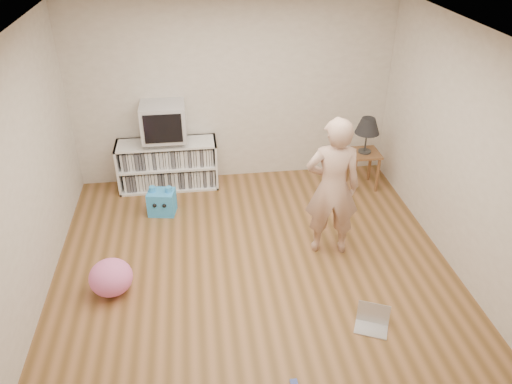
{
  "coord_description": "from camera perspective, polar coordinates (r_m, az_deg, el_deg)",
  "views": [
    {
      "loc": [
        -0.56,
        -4.42,
        3.67
      ],
      "look_at": [
        0.08,
        0.4,
        0.77
      ],
      "focal_mm": 35.0,
      "sensor_mm": 36.0,
      "label": 1
    }
  ],
  "objects": [
    {
      "name": "laptop",
      "position": [
        5.2,
        13.14,
        -14.15
      ],
      "size": [
        0.39,
        0.36,
        0.22
      ],
      "rotation": [
        0.0,
        0.0,
        -0.43
      ],
      "color": "silver",
      "rests_on": "ground"
    },
    {
      "name": "plush_blue",
      "position": [
        6.73,
        -10.72,
        -1.12
      ],
      "size": [
        0.39,
        0.34,
        0.4
      ],
      "rotation": [
        0.0,
        0.0,
        -0.18
      ],
      "color": "#2F9CF8",
      "rests_on": "ground"
    },
    {
      "name": "person",
      "position": [
        5.65,
        8.73,
        0.48
      ],
      "size": [
        0.67,
        0.49,
        1.7
      ],
      "primitive_type": "imported",
      "rotation": [
        0.0,
        0.0,
        3.0
      ],
      "color": "tan",
      "rests_on": "ground"
    },
    {
      "name": "dvd_deck",
      "position": [
        7.09,
        -10.31,
        5.85
      ],
      "size": [
        0.45,
        0.35,
        0.07
      ],
      "primitive_type": "cube",
      "color": "gray",
      "rests_on": "media_unit"
    },
    {
      "name": "playing_cards",
      "position": [
        4.66,
        4.39,
        -21.0
      ],
      "size": [
        0.07,
        0.09,
        0.02
      ],
      "primitive_type": "cube",
      "rotation": [
        0.0,
        0.0,
        0.02
      ],
      "color": "#4457B6",
      "rests_on": "ground"
    },
    {
      "name": "walls",
      "position": [
        5.05,
        -0.27,
        2.8
      ],
      "size": [
        4.52,
        4.52,
        2.6
      ],
      "color": "beige",
      "rests_on": "ground"
    },
    {
      "name": "media_unit",
      "position": [
        7.27,
        -10.03,
        3.15
      ],
      "size": [
        1.4,
        0.45,
        0.7
      ],
      "color": "white",
      "rests_on": "ground"
    },
    {
      "name": "side_table",
      "position": [
        7.28,
        12.18,
        3.53
      ],
      "size": [
        0.42,
        0.42,
        0.55
      ],
      "color": "brown",
      "rests_on": "ground"
    },
    {
      "name": "ground",
      "position": [
        5.77,
        -0.24,
        -8.66
      ],
      "size": [
        4.5,
        4.5,
        0.0
      ],
      "primitive_type": "plane",
      "color": "brown",
      "rests_on": "ground"
    },
    {
      "name": "ceiling",
      "position": [
        4.58,
        -0.31,
        17.31
      ],
      "size": [
        4.5,
        4.5,
        0.01
      ],
      "primitive_type": "cube",
      "color": "white",
      "rests_on": "walls"
    },
    {
      "name": "table_lamp",
      "position": [
        7.06,
        12.64,
        7.32
      ],
      "size": [
        0.34,
        0.34,
        0.52
      ],
      "color": "#333333",
      "rests_on": "side_table"
    },
    {
      "name": "crt_tv",
      "position": [
        6.97,
        -10.53,
        7.96
      ],
      "size": [
        0.6,
        0.53,
        0.5
      ],
      "color": "#B5B5BB",
      "rests_on": "dvd_deck"
    },
    {
      "name": "plush_pink",
      "position": [
        5.56,
        -16.25,
        -9.36
      ],
      "size": [
        0.54,
        0.54,
        0.39
      ],
      "primitive_type": "ellipsoid",
      "rotation": [
        0.0,
        0.0,
        0.22
      ],
      "color": "pink",
      "rests_on": "ground"
    }
  ]
}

